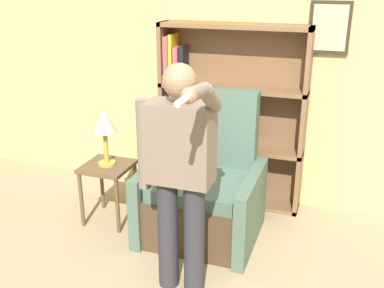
{
  "coord_description": "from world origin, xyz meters",
  "views": [
    {
      "loc": [
        0.81,
        -2.25,
        2.19
      ],
      "look_at": [
        -0.23,
        0.73,
        1.01
      ],
      "focal_mm": 42.0,
      "sensor_mm": 36.0,
      "label": 1
    }
  ],
  "objects": [
    {
      "name": "side_table",
      "position": [
        -1.18,
        1.08,
        0.47
      ],
      "size": [
        0.43,
        0.43,
        0.57
      ],
      "color": "brown",
      "rests_on": "ground_plane"
    },
    {
      "name": "person_standing",
      "position": [
        -0.19,
        0.36,
        0.97
      ],
      "size": [
        0.6,
        0.78,
        1.69
      ],
      "color": "#2D2D33",
      "rests_on": "ground_plane"
    },
    {
      "name": "wall_back",
      "position": [
        0.0,
        2.03,
        1.4
      ],
      "size": [
        8.0,
        0.11,
        2.8
      ],
      "color": "tan",
      "rests_on": "ground_plane"
    },
    {
      "name": "table_lamp",
      "position": [
        -1.18,
        1.08,
        0.96
      ],
      "size": [
        0.22,
        0.22,
        0.54
      ],
      "color": "gold",
      "rests_on": "side_table"
    },
    {
      "name": "bookcase",
      "position": [
        -0.36,
        1.87,
        0.87
      ],
      "size": [
        1.43,
        0.28,
        1.79
      ],
      "color": "brown",
      "rests_on": "ground_plane"
    },
    {
      "name": "armchair",
      "position": [
        -0.27,
        1.18,
        0.39
      ],
      "size": [
        0.99,
        0.89,
        1.27
      ],
      "color": "#4C3823",
      "rests_on": "ground_plane"
    }
  ]
}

